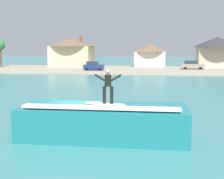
{
  "coord_description": "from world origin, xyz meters",
  "views": [
    {
      "loc": [
        4.12,
        -16.56,
        4.65
      ],
      "look_at": [
        1.62,
        2.44,
        2.05
      ],
      "focal_mm": 50.8,
      "sensor_mm": 36.0,
      "label": 1
    }
  ],
  "objects_px": {
    "surfer": "(108,84)",
    "house_small_cottage": "(150,54)",
    "house_with_chimney": "(72,51)",
    "house_gabled_white": "(217,49)",
    "car_far_shore": "(192,65)",
    "tree_tall_bare": "(0,46)",
    "wave_crest": "(103,121)",
    "car_near_shore": "(93,66)",
    "surfboard": "(105,104)"
  },
  "relations": [
    {
      "from": "car_near_shore",
      "to": "house_small_cottage",
      "type": "bearing_deg",
      "value": 49.28
    },
    {
      "from": "wave_crest",
      "to": "car_near_shore",
      "type": "bearing_deg",
      "value": 101.45
    },
    {
      "from": "surfboard",
      "to": "house_with_chimney",
      "type": "distance_m",
      "value": 58.1
    },
    {
      "from": "surfboard",
      "to": "surfer",
      "type": "relative_size",
      "value": 1.2
    },
    {
      "from": "car_near_shore",
      "to": "house_with_chimney",
      "type": "relative_size",
      "value": 0.34
    },
    {
      "from": "wave_crest",
      "to": "car_near_shore",
      "type": "distance_m",
      "value": 45.4
    },
    {
      "from": "house_with_chimney",
      "to": "tree_tall_bare",
      "type": "distance_m",
      "value": 16.01
    },
    {
      "from": "car_near_shore",
      "to": "tree_tall_bare",
      "type": "bearing_deg",
      "value": 162.2
    },
    {
      "from": "wave_crest",
      "to": "car_far_shore",
      "type": "distance_m",
      "value": 50.83
    },
    {
      "from": "wave_crest",
      "to": "house_gabled_white",
      "type": "xyz_separation_m",
      "value": [
        15.93,
        54.97,
        3.24
      ]
    },
    {
      "from": "surfer",
      "to": "house_small_cottage",
      "type": "distance_m",
      "value": 57.44
    },
    {
      "from": "house_with_chimney",
      "to": "house_gabled_white",
      "type": "relative_size",
      "value": 1.1
    },
    {
      "from": "surfboard",
      "to": "house_gabled_white",
      "type": "distance_m",
      "value": 57.74
    },
    {
      "from": "house_with_chimney",
      "to": "house_small_cottage",
      "type": "height_order",
      "value": "house_with_chimney"
    },
    {
      "from": "car_near_shore",
      "to": "car_far_shore",
      "type": "xyz_separation_m",
      "value": [
        19.19,
        5.31,
        0.0
      ]
    },
    {
      "from": "house_with_chimney",
      "to": "tree_tall_bare",
      "type": "bearing_deg",
      "value": -167.37
    },
    {
      "from": "house_with_chimney",
      "to": "car_near_shore",
      "type": "bearing_deg",
      "value": -56.96
    },
    {
      "from": "wave_crest",
      "to": "house_small_cottage",
      "type": "distance_m",
      "value": 56.9
    },
    {
      "from": "car_far_shore",
      "to": "tree_tall_bare",
      "type": "relative_size",
      "value": 0.75
    },
    {
      "from": "car_far_shore",
      "to": "house_gabled_white",
      "type": "relative_size",
      "value": 0.44
    },
    {
      "from": "surfboard",
      "to": "house_small_cottage",
      "type": "height_order",
      "value": "house_small_cottage"
    },
    {
      "from": "surfboard",
      "to": "tree_tall_bare",
      "type": "xyz_separation_m",
      "value": [
        -31.77,
        52.28,
        2.87
      ]
    },
    {
      "from": "surfer",
      "to": "tree_tall_bare",
      "type": "height_order",
      "value": "tree_tall_bare"
    },
    {
      "from": "house_gabled_white",
      "to": "tree_tall_bare",
      "type": "distance_m",
      "value": 47.64
    },
    {
      "from": "surfboard",
      "to": "house_small_cottage",
      "type": "distance_m",
      "value": 57.4
    },
    {
      "from": "house_gabled_white",
      "to": "car_near_shore",
      "type": "bearing_deg",
      "value": -157.22
    },
    {
      "from": "wave_crest",
      "to": "surfboard",
      "type": "xyz_separation_m",
      "value": [
        0.17,
        -0.53,
        1.0
      ]
    },
    {
      "from": "surfboard",
      "to": "surfer",
      "type": "height_order",
      "value": "surfer"
    },
    {
      "from": "wave_crest",
      "to": "house_with_chimney",
      "type": "xyz_separation_m",
      "value": [
        -16.0,
        55.24,
        2.87
      ]
    },
    {
      "from": "car_far_shore",
      "to": "tree_tall_bare",
      "type": "height_order",
      "value": "tree_tall_bare"
    },
    {
      "from": "surfer",
      "to": "tree_tall_bare",
      "type": "bearing_deg",
      "value": 121.38
    },
    {
      "from": "tree_tall_bare",
      "to": "car_near_shore",
      "type": "bearing_deg",
      "value": -17.8
    },
    {
      "from": "car_far_shore",
      "to": "house_gabled_white",
      "type": "xyz_separation_m",
      "value": [
        5.76,
        5.17,
        3.16
      ]
    },
    {
      "from": "car_near_shore",
      "to": "house_with_chimney",
      "type": "distance_m",
      "value": 13.12
    },
    {
      "from": "surfboard",
      "to": "house_gabled_white",
      "type": "height_order",
      "value": "house_gabled_white"
    },
    {
      "from": "wave_crest",
      "to": "house_gabled_white",
      "type": "bearing_deg",
      "value": 73.83
    },
    {
      "from": "house_gabled_white",
      "to": "tree_tall_bare",
      "type": "height_order",
      "value": "house_gabled_white"
    },
    {
      "from": "tree_tall_bare",
      "to": "surfboard",
      "type": "bearing_deg",
      "value": -58.72
    },
    {
      "from": "car_near_shore",
      "to": "house_with_chimney",
      "type": "bearing_deg",
      "value": 123.04
    },
    {
      "from": "car_near_shore",
      "to": "car_far_shore",
      "type": "relative_size",
      "value": 0.85
    },
    {
      "from": "house_gabled_white",
      "to": "house_with_chimney",
      "type": "bearing_deg",
      "value": 179.52
    },
    {
      "from": "house_with_chimney",
      "to": "house_gabled_white",
      "type": "distance_m",
      "value": 31.94
    },
    {
      "from": "car_near_shore",
      "to": "car_far_shore",
      "type": "bearing_deg",
      "value": 15.47
    },
    {
      "from": "wave_crest",
      "to": "surfboard",
      "type": "height_order",
      "value": "surfboard"
    },
    {
      "from": "wave_crest",
      "to": "surfer",
      "type": "relative_size",
      "value": 5.03
    },
    {
      "from": "car_near_shore",
      "to": "tree_tall_bare",
      "type": "xyz_separation_m",
      "value": [
        -22.58,
        7.25,
        3.79
      ]
    },
    {
      "from": "house_with_chimney",
      "to": "surfer",
      "type": "bearing_deg",
      "value": -73.7
    },
    {
      "from": "house_small_cottage",
      "to": "tree_tall_bare",
      "type": "distance_m",
      "value": 33.63
    },
    {
      "from": "house_small_cottage",
      "to": "tree_tall_bare",
      "type": "height_order",
      "value": "tree_tall_bare"
    },
    {
      "from": "house_small_cottage",
      "to": "tree_tall_bare",
      "type": "bearing_deg",
      "value": -171.28
    }
  ]
}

